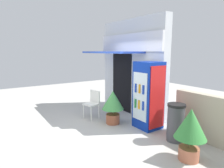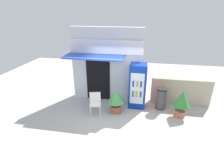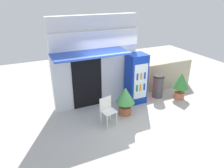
# 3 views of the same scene
# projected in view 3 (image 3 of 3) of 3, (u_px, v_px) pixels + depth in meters

# --- Properties ---
(ground) EXTENTS (16.00, 16.00, 0.00)m
(ground) POSITION_uv_depth(u_px,v_px,m) (132.00, 120.00, 6.98)
(ground) COLOR beige
(storefront_building) EXTENTS (3.14, 1.27, 3.23)m
(storefront_building) POSITION_uv_depth(u_px,v_px,m) (95.00, 61.00, 7.37)
(storefront_building) COLOR silver
(storefront_building) RESTS_ON ground
(drink_cooler) EXTENTS (0.69, 0.67, 1.88)m
(drink_cooler) POSITION_uv_depth(u_px,v_px,m) (136.00, 79.00, 7.78)
(drink_cooler) COLOR #0C2D9E
(drink_cooler) RESTS_ON ground
(plastic_chair) EXTENTS (0.51, 0.48, 0.90)m
(plastic_chair) POSITION_uv_depth(u_px,v_px,m) (107.00, 109.00, 6.58)
(plastic_chair) COLOR white
(plastic_chair) RESTS_ON ground
(potted_plant_near_shop) EXTENTS (0.65, 0.65, 1.01)m
(potted_plant_near_shop) POSITION_uv_depth(u_px,v_px,m) (125.00, 98.00, 7.05)
(potted_plant_near_shop) COLOR #AD5B3D
(potted_plant_near_shop) RESTS_ON ground
(potted_plant_curbside) EXTENTS (0.63, 0.63, 1.07)m
(potted_plant_curbside) POSITION_uv_depth(u_px,v_px,m) (181.00, 83.00, 8.12)
(potted_plant_curbside) COLOR #BC6B4C
(potted_plant_curbside) RESTS_ON ground
(trash_bin) EXTENTS (0.43, 0.43, 0.93)m
(trash_bin) POSITION_uv_depth(u_px,v_px,m) (158.00, 86.00, 8.32)
(trash_bin) COLOR #47474C
(trash_bin) RESTS_ON ground
(stone_boundary_wall) EXTENTS (2.49, 0.23, 1.15)m
(stone_boundary_wall) POSITION_uv_depth(u_px,v_px,m) (166.00, 75.00, 9.09)
(stone_boundary_wall) COLOR #B7AD93
(stone_boundary_wall) RESTS_ON ground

